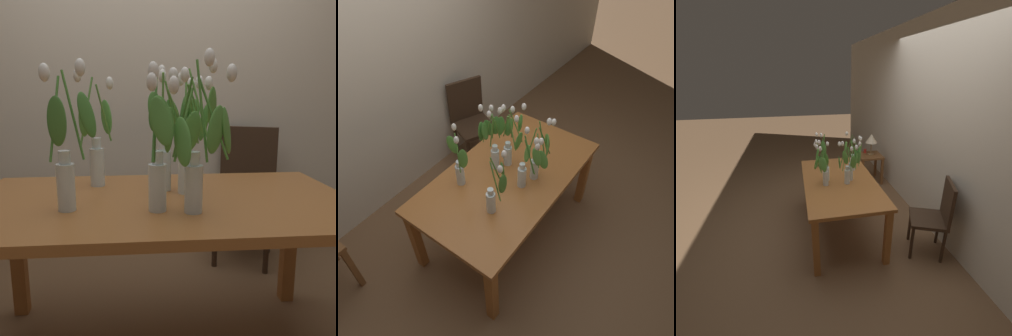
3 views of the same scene
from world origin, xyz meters
The scene contains 9 objects.
room_wall_rear centered at (0.00, 1.27, 1.35)m, with size 9.00×0.10×2.70m, color beige.
dining_table centered at (0.00, 0.00, 0.65)m, with size 1.60×0.90×0.74m.
tulip_vase_0 centered at (0.14, 0.08, 0.97)m, with size 0.18×0.25×0.57m.
tulip_vase_1 centered at (0.03, 0.18, 0.98)m, with size 0.22×0.18×0.56m.
tulip_vase_2 centered at (0.10, -0.21, 0.96)m, with size 0.27×0.22×0.58m.
tulip_vase_3 centered at (-0.29, 0.25, 0.92)m, with size 0.17×0.26×0.54m.
tulip_vase_4 centered at (-0.03, -0.19, 0.93)m, with size 0.11×0.18×0.54m.
tulip_vase_5 centered at (-0.36, -0.14, 0.93)m, with size 0.19×0.16×0.55m.
dining_chair centered at (0.67, 0.99, 0.52)m, with size 0.52×0.52×0.93m.
Camera 1 is at (-0.12, -1.51, 1.19)m, focal length 39.93 mm.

